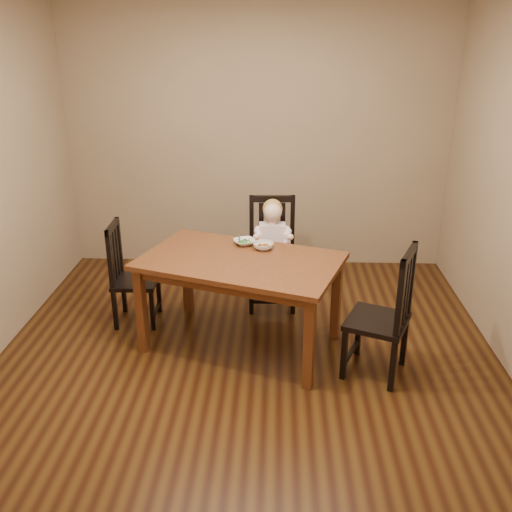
{
  "coord_description": "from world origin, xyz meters",
  "views": [
    {
      "loc": [
        0.23,
        -3.94,
        2.45
      ],
      "look_at": [
        0.06,
        0.25,
        0.76
      ],
      "focal_mm": 40.0,
      "sensor_mm": 36.0,
      "label": 1
    }
  ],
  "objects_px": {
    "bowl_peas": "(245,242)",
    "chair_child": "(272,255)",
    "dining_table": "(240,269)",
    "bowl_veg": "(263,246)",
    "chair_right": "(385,316)",
    "toddler": "(272,243)",
    "chair_left": "(130,276)"
  },
  "relations": [
    {
      "from": "bowl_peas",
      "to": "chair_left",
      "type": "bearing_deg",
      "value": 176.77
    },
    {
      "from": "chair_child",
      "to": "toddler",
      "type": "relative_size",
      "value": 1.9
    },
    {
      "from": "chair_child",
      "to": "toddler",
      "type": "distance_m",
      "value": 0.15
    },
    {
      "from": "chair_left",
      "to": "chair_right",
      "type": "height_order",
      "value": "chair_right"
    },
    {
      "from": "toddler",
      "to": "bowl_peas",
      "type": "xyz_separation_m",
      "value": [
        -0.23,
        -0.42,
        0.16
      ]
    },
    {
      "from": "chair_child",
      "to": "bowl_peas",
      "type": "relative_size",
      "value": 5.77
    },
    {
      "from": "toddler",
      "to": "chair_left",
      "type": "bearing_deg",
      "value": 14.09
    },
    {
      "from": "chair_left",
      "to": "chair_child",
      "type": "bearing_deg",
      "value": 106.59
    },
    {
      "from": "dining_table",
      "to": "bowl_peas",
      "type": "bearing_deg",
      "value": 87.1
    },
    {
      "from": "chair_child",
      "to": "chair_right",
      "type": "bearing_deg",
      "value": 123.54
    },
    {
      "from": "bowl_veg",
      "to": "toddler",
      "type": "bearing_deg",
      "value": 82.5
    },
    {
      "from": "chair_right",
      "to": "bowl_veg",
      "type": "bearing_deg",
      "value": 79.48
    },
    {
      "from": "dining_table",
      "to": "bowl_veg",
      "type": "relative_size",
      "value": 10.16
    },
    {
      "from": "dining_table",
      "to": "bowl_peas",
      "type": "height_order",
      "value": "bowl_peas"
    },
    {
      "from": "dining_table",
      "to": "bowl_peas",
      "type": "relative_size",
      "value": 9.88
    },
    {
      "from": "chair_right",
      "to": "bowl_veg",
      "type": "height_order",
      "value": "chair_right"
    },
    {
      "from": "dining_table",
      "to": "bowl_peas",
      "type": "xyz_separation_m",
      "value": [
        0.02,
        0.32,
        0.11
      ]
    },
    {
      "from": "chair_left",
      "to": "chair_right",
      "type": "relative_size",
      "value": 0.89
    },
    {
      "from": "toddler",
      "to": "bowl_peas",
      "type": "distance_m",
      "value": 0.5
    },
    {
      "from": "chair_child",
      "to": "chair_left",
      "type": "distance_m",
      "value": 1.3
    },
    {
      "from": "chair_right",
      "to": "toddler",
      "type": "height_order",
      "value": "chair_right"
    },
    {
      "from": "dining_table",
      "to": "bowl_veg",
      "type": "xyz_separation_m",
      "value": [
        0.18,
        0.22,
        0.12
      ]
    },
    {
      "from": "chair_left",
      "to": "toddler",
      "type": "bearing_deg",
      "value": 104.38
    },
    {
      "from": "toddler",
      "to": "bowl_veg",
      "type": "xyz_separation_m",
      "value": [
        -0.07,
        -0.51,
        0.17
      ]
    },
    {
      "from": "dining_table",
      "to": "bowl_peas",
      "type": "distance_m",
      "value": 0.34
    },
    {
      "from": "chair_right",
      "to": "dining_table",
      "type": "bearing_deg",
      "value": 93.53
    },
    {
      "from": "bowl_peas",
      "to": "chair_child",
      "type": "bearing_deg",
      "value": 64.37
    },
    {
      "from": "toddler",
      "to": "bowl_veg",
      "type": "height_order",
      "value": "toddler"
    },
    {
      "from": "dining_table",
      "to": "chair_right",
      "type": "relative_size",
      "value": 1.7
    },
    {
      "from": "dining_table",
      "to": "bowl_veg",
      "type": "height_order",
      "value": "bowl_veg"
    },
    {
      "from": "chair_child",
      "to": "toddler",
      "type": "height_order",
      "value": "chair_child"
    },
    {
      "from": "chair_left",
      "to": "bowl_peas",
      "type": "distance_m",
      "value": 1.07
    }
  ]
}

